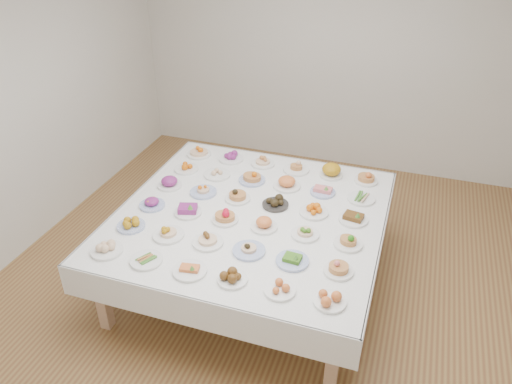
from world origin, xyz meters
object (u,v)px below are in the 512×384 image
(display_table, at_px, (251,219))
(dish_35, at_px, (367,175))
(dish_0, at_px, (106,247))
(dish_18, at_px, (169,181))

(display_table, distance_m, dish_35, 1.24)
(display_table, distance_m, dish_0, 1.24)
(display_table, xyz_separation_m, dish_35, (0.88, 0.87, 0.13))
(dish_18, bearing_deg, dish_0, -90.14)
(display_table, relative_size, dish_35, 9.52)
(dish_35, bearing_deg, display_table, -135.15)
(display_table, bearing_deg, dish_0, -135.28)
(dish_18, bearing_deg, dish_35, 21.38)
(display_table, xyz_separation_m, dish_0, (-0.88, -0.87, 0.11))
(display_table, relative_size, dish_18, 10.01)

